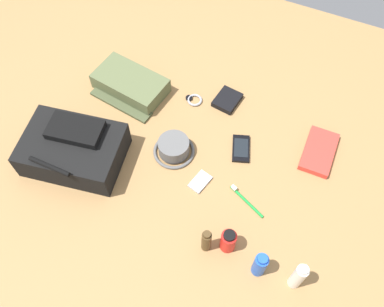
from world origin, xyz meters
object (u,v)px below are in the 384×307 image
Objects in this scene: toothpaste_tube at (298,276)px; deodorant_spray at (260,265)px; cell_phone at (241,149)px; backpack at (74,149)px; media_player at (200,182)px; toiletry_pouch at (130,85)px; sunscreen_spray at (228,241)px; toothbrush at (245,199)px; paperback_novel at (319,152)px; cologne_bottle at (206,241)px; wristwatch at (194,100)px; bucket_hat at (174,148)px; wallet at (227,100)px.

deodorant_spray is at bearing 4.64° from toothpaste_tube.
cell_phone is (0.22, -0.41, -0.05)m from deodorant_spray.
backpack is 0.48m from media_player.
toiletry_pouch is 0.77m from sunscreen_spray.
sunscreen_spray is 0.19m from toothbrush.
backpack is 1.96× the size of paperback_novel.
cologne_bottle reaches higher than cell_phone.
backpack is at bearing 27.70° from cell_phone.
paperback_novel is at bearing -110.41° from sunscreen_spray.
deodorant_spray is 0.85× the size of toothbrush.
wristwatch is (0.29, -0.55, -0.05)m from cologne_bottle.
sunscreen_spray is (-0.32, 0.26, 0.02)m from bucket_hat.
sunscreen_spray is at bearing -153.38° from cologne_bottle.
paperback_novel is (-0.18, -0.48, -0.04)m from sunscreen_spray.
wallet is (-0.13, -0.05, 0.01)m from wristwatch.
cell_phone is (0.10, -0.38, -0.05)m from sunscreen_spray.
backpack reaches higher than paperback_novel.
deodorant_spray is at bearing 144.23° from media_player.
cologne_bottle is at bearing -0.73° from deodorant_spray.
paperback_novel is (-0.50, -0.22, -0.02)m from bucket_hat.
deodorant_spray reaches higher than paperback_novel.
bucket_hat is at bearing -26.84° from toothpaste_tube.
toothpaste_tube is at bearing 96.70° from paperback_novel.
deodorant_spray is 0.73m from wristwatch.
cell_phone is 1.21× the size of wallet.
bucket_hat is 1.28× the size of cologne_bottle.
cell_phone is 0.30m from wristwatch.
paperback_novel is 0.54m from wristwatch.
wallet is (0.13, -0.19, 0.01)m from cell_phone.
paperback_novel is 0.42m from wallet.
deodorant_spray reaches higher than wallet.
toothpaste_tube is at bearing 150.59° from toiletry_pouch.
toothpaste_tube reaches higher than backpack.
toothbrush is (-0.09, 0.19, 0.00)m from cell_phone.
backpack is at bearing -7.13° from toothpaste_tube.
deodorant_spray is 1.03× the size of cologne_bottle.
cell_phone is 0.21m from toothbrush.
cologne_bottle is 0.25m from media_player.
media_player is at bearing 39.86° from paperback_novel.
cologne_bottle is (0.30, 0.01, -0.02)m from toothpaste_tube.
toothpaste_tube is (-0.86, 0.49, 0.04)m from toiletry_pouch.
wristwatch is at bearing -123.98° from backpack.
toiletry_pouch is at bearing -32.22° from media_player.
sunscreen_spray is at bearing 143.47° from toiletry_pouch.
backpack is 0.64m from wallet.
backpack is 2.49× the size of toothpaste_tube.
paperback_novel reaches higher than wallet.
wristwatch is at bearing -55.39° from sunscreen_spray.
sunscreen_spray is at bearing 134.67° from media_player.
bucket_hat is (-0.30, 0.20, -0.01)m from toiletry_pouch.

